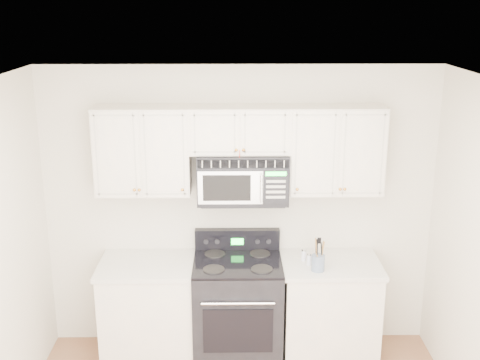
{
  "coord_description": "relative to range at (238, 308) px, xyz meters",
  "views": [
    {
      "loc": [
        -0.06,
        -3.38,
        3.12
      ],
      "look_at": [
        0.0,
        1.3,
        1.71
      ],
      "focal_mm": 45.0,
      "sensor_mm": 36.0,
      "label": 1
    }
  ],
  "objects": [
    {
      "name": "base_cabinet_left",
      "position": [
        -0.78,
        0.01,
        -0.06
      ],
      "size": [
        0.86,
        0.65,
        0.92
      ],
      "color": "#EFE1CA",
      "rests_on": "ground"
    },
    {
      "name": "shaker_salt",
      "position": [
        0.62,
        -0.05,
        0.49
      ],
      "size": [
        0.05,
        0.05,
        0.11
      ],
      "color": "silver",
      "rests_on": "base_cabinet_right"
    },
    {
      "name": "upper_cabinets",
      "position": [
        0.02,
        0.16,
        1.45
      ],
      "size": [
        2.44,
        0.37,
        0.75
      ],
      "color": "#EFE1CA",
      "rests_on": "ground"
    },
    {
      "name": "utensil_crock",
      "position": [
        0.68,
        -0.16,
        0.51
      ],
      "size": [
        0.11,
        0.11,
        0.3
      ],
      "color": "slate",
      "rests_on": "base_cabinet_right"
    },
    {
      "name": "microwave",
      "position": [
        0.05,
        0.13,
        1.18
      ],
      "size": [
        0.77,
        0.44,
        0.43
      ],
      "color": "black",
      "rests_on": "ground"
    },
    {
      "name": "range",
      "position": [
        0.0,
        0.0,
        0.0
      ],
      "size": [
        0.77,
        0.7,
        1.12
      ],
      "color": "black",
      "rests_on": "ground"
    },
    {
      "name": "room",
      "position": [
        0.02,
        -1.43,
        0.82
      ],
      "size": [
        3.51,
        3.51,
        2.61
      ],
      "color": "brown",
      "rests_on": "ground"
    },
    {
      "name": "shaker_pepper",
      "position": [
        0.58,
        0.05,
        0.49
      ],
      "size": [
        0.05,
        0.05,
        0.11
      ],
      "color": "silver",
      "rests_on": "base_cabinet_right"
    },
    {
      "name": "base_cabinet_right",
      "position": [
        0.82,
        0.01,
        -0.06
      ],
      "size": [
        0.86,
        0.65,
        0.92
      ],
      "color": "#EFE1CA",
      "rests_on": "ground"
    }
  ]
}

